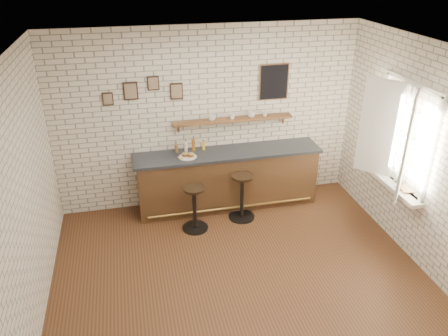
{
  "coord_description": "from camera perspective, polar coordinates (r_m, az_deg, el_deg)",
  "views": [
    {
      "loc": [
        -1.26,
        -4.65,
        3.98
      ],
      "look_at": [
        0.02,
        0.9,
        1.12
      ],
      "focal_mm": 35.0,
      "sensor_mm": 36.0,
      "label": 1
    }
  ],
  "objects": [
    {
      "name": "ground",
      "position": [
        6.25,
        1.74,
        -12.95
      ],
      "size": [
        5.0,
        5.0,
        0.0
      ],
      "primitive_type": "plane",
      "color": "brown",
      "rests_on": "ground"
    },
    {
      "name": "bar_counter",
      "position": [
        7.4,
        0.48,
        -1.39
      ],
      "size": [
        3.1,
        0.65,
        1.01
      ],
      "color": "#4D331C",
      "rests_on": "ground"
    },
    {
      "name": "sandwich_plate",
      "position": [
        7.0,
        -4.77,
        1.47
      ],
      "size": [
        0.28,
        0.28,
        0.01
      ],
      "primitive_type": "cylinder",
      "color": "white",
      "rests_on": "bar_counter"
    },
    {
      "name": "ciabatta_sandwich",
      "position": [
        6.98,
        -4.71,
        1.76
      ],
      "size": [
        0.21,
        0.14,
        0.07
      ],
      "color": "tan",
      "rests_on": "sandwich_plate"
    },
    {
      "name": "potato_chips",
      "position": [
        6.99,
        -4.92,
        1.49
      ],
      "size": [
        0.26,
        0.19,
        0.0
      ],
      "color": "gold",
      "rests_on": "sandwich_plate"
    },
    {
      "name": "bitters_bottle_brown",
      "position": [
        7.16,
        -6.24,
        2.6
      ],
      "size": [
        0.06,
        0.06,
        0.18
      ],
      "color": "brown",
      "rests_on": "bar_counter"
    },
    {
      "name": "bitters_bottle_white",
      "position": [
        7.18,
        -5.01,
        2.79
      ],
      "size": [
        0.05,
        0.05,
        0.2
      ],
      "color": "white",
      "rests_on": "bar_counter"
    },
    {
      "name": "bitters_bottle_amber",
      "position": [
        7.19,
        -4.0,
        3.01
      ],
      "size": [
        0.06,
        0.06,
        0.25
      ],
      "color": "#9E5B19",
      "rests_on": "bar_counter"
    },
    {
      "name": "condiment_bottle_yellow",
      "position": [
        7.22,
        -2.69,
        2.92
      ],
      "size": [
        0.05,
        0.05,
        0.17
      ],
      "color": "gold",
      "rests_on": "bar_counter"
    },
    {
      "name": "bar_stool_left",
      "position": [
        6.83,
        -3.88,
        -5.09
      ],
      "size": [
        0.43,
        0.43,
        0.74
      ],
      "color": "black",
      "rests_on": "ground"
    },
    {
      "name": "bar_stool_right",
      "position": [
        7.09,
        2.37,
        -3.57
      ],
      "size": [
        0.43,
        0.43,
        0.78
      ],
      "color": "black",
      "rests_on": "ground"
    },
    {
      "name": "wall_shelf",
      "position": [
        7.21,
        1.2,
        6.3
      ],
      "size": [
        2.0,
        0.18,
        0.18
      ],
      "color": "brown",
      "rests_on": "ground"
    },
    {
      "name": "shelf_cup_a",
      "position": [
        7.11,
        -1.57,
        6.62
      ],
      "size": [
        0.17,
        0.17,
        0.1
      ],
      "primitive_type": "imported",
      "rotation": [
        0.0,
        0.0,
        0.48
      ],
      "color": "white",
      "rests_on": "wall_shelf"
    },
    {
      "name": "shelf_cup_b",
      "position": [
        7.18,
        1.07,
        6.83
      ],
      "size": [
        0.15,
        0.15,
        0.1
      ],
      "primitive_type": "imported",
      "rotation": [
        0.0,
        0.0,
        0.65
      ],
      "color": "white",
      "rests_on": "wall_shelf"
    },
    {
      "name": "shelf_cup_c",
      "position": [
        7.26,
        3.6,
        7.02
      ],
      "size": [
        0.13,
        0.13,
        0.1
      ],
      "primitive_type": "imported",
      "rotation": [
        0.0,
        0.0,
        1.56
      ],
      "color": "white",
      "rests_on": "wall_shelf"
    },
    {
      "name": "shelf_cup_d",
      "position": [
        7.33,
        5.36,
        7.07
      ],
      "size": [
        0.13,
        0.13,
        0.08
      ],
      "primitive_type": "imported",
      "rotation": [
        0.0,
        0.0,
        0.58
      ],
      "color": "white",
      "rests_on": "wall_shelf"
    },
    {
      "name": "back_wall_decor",
      "position": [
        7.07,
        -0.31,
        10.73
      ],
      "size": [
        2.96,
        0.02,
        0.56
      ],
      "color": "black",
      "rests_on": "ground"
    },
    {
      "name": "window_sill",
      "position": [
        6.88,
        20.92,
        -1.87
      ],
      "size": [
        0.2,
        1.35,
        0.06
      ],
      "color": "white",
      "rests_on": "ground"
    },
    {
      "name": "casement_window",
      "position": [
        6.56,
        21.66,
        3.87
      ],
      "size": [
        0.4,
        1.3,
        1.56
      ],
      "color": "white",
      "rests_on": "ground"
    },
    {
      "name": "book_lower",
      "position": [
        6.67,
        22.04,
        -2.65
      ],
      "size": [
        0.18,
        0.22,
        0.02
      ],
      "primitive_type": "imported",
      "rotation": [
        0.0,
        0.0,
        0.15
      ],
      "color": "tan",
      "rests_on": "window_sill"
    },
    {
      "name": "book_upper",
      "position": [
        6.65,
        22.11,
        -2.56
      ],
      "size": [
        0.19,
        0.24,
        0.02
      ],
      "primitive_type": "imported",
      "rotation": [
        0.0,
        0.0,
        -0.21
      ],
      "color": "tan",
      "rests_on": "book_lower"
    }
  ]
}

